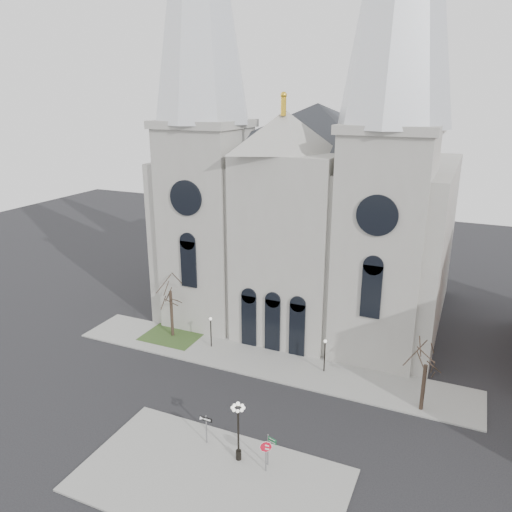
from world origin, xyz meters
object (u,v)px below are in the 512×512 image
at_px(street_name_sign, 269,448).
at_px(one_way_sign, 206,425).
at_px(stop_sign, 266,450).
at_px(globe_lamp, 238,424).

bearing_deg(street_name_sign, one_way_sign, -167.10).
height_order(one_way_sign, street_name_sign, street_name_sign).
relative_size(stop_sign, globe_lamp, 0.52).
distance_m(globe_lamp, street_name_sign, 2.67).
distance_m(stop_sign, street_name_sign, 0.67).
xyz_separation_m(stop_sign, street_name_sign, (-0.03, 0.60, -0.29)).
height_order(stop_sign, one_way_sign, stop_sign).
bearing_deg(globe_lamp, street_name_sign, 7.86).
bearing_deg(stop_sign, globe_lamp, 166.38).
bearing_deg(stop_sign, one_way_sign, 163.72).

